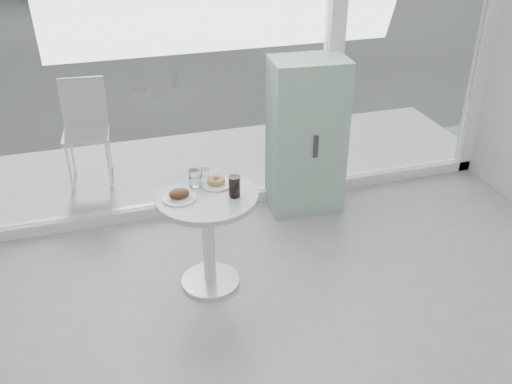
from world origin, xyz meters
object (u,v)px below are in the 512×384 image
object	(u,v)px
plate_fritter	(180,195)
water_tumbler_b	(205,177)
cola_glass	(234,187)
plate_donut	(216,182)
main_table	(208,221)
patio_chair	(86,124)
mint_cabinet	(306,136)
water_tumbler_a	(194,179)

from	to	relation	value
plate_fritter	water_tumbler_b	distance (m)	0.26
water_tumbler_b	cola_glass	bearing A→B (deg)	-56.10
cola_glass	plate_fritter	bearing A→B (deg)	168.06
plate_donut	main_table	bearing A→B (deg)	-129.84
main_table	patio_chair	distance (m)	2.08
main_table	mint_cabinet	bearing A→B (deg)	38.94
mint_cabinet	cola_glass	bearing A→B (deg)	-128.66
mint_cabinet	plate_fritter	size ratio (longest dim) A/B	5.89
plate_donut	cola_glass	xyz separation A→B (m)	(0.08, -0.20, 0.05)
water_tumbler_a	water_tumbler_b	xyz separation A→B (m)	(0.08, 0.01, -0.00)
patio_chair	water_tumbler_b	xyz separation A→B (m)	(0.79, -1.78, 0.21)
patio_chair	water_tumbler_a	bearing A→B (deg)	-63.34
main_table	water_tumbler_b	bearing A→B (deg)	79.46
mint_cabinet	patio_chair	size ratio (longest dim) A/B	1.41
main_table	water_tumbler_a	distance (m)	0.32
plate_donut	plate_fritter	bearing A→B (deg)	-157.51
water_tumbler_a	cola_glass	xyz separation A→B (m)	(0.24, -0.22, 0.02)
patio_chair	cola_glass	world-z (taller)	patio_chair
plate_fritter	water_tumbler_b	world-z (taller)	water_tumbler_b
main_table	mint_cabinet	world-z (taller)	mint_cabinet
water_tumbler_a	water_tumbler_b	distance (m)	0.08
mint_cabinet	water_tumbler_a	size ratio (longest dim) A/B	10.90
patio_chair	plate_donut	bearing A→B (deg)	-59.60
plate_fritter	plate_donut	bearing A→B (deg)	22.49
plate_fritter	cola_glass	xyz separation A→B (m)	(0.37, -0.08, 0.05)
plate_fritter	cola_glass	bearing A→B (deg)	-11.94
water_tumbler_a	water_tumbler_b	world-z (taller)	water_tumbler_a
plate_donut	water_tumbler_a	world-z (taller)	water_tumbler_a
patio_chair	cola_glass	bearing A→B (deg)	-59.78
main_table	plate_donut	world-z (taller)	plate_donut
plate_donut	water_tumbler_a	size ratio (longest dim) A/B	1.76
plate_donut	mint_cabinet	bearing A→B (deg)	37.57
patio_chair	water_tumbler_a	size ratio (longest dim) A/B	7.73
main_table	cola_glass	distance (m)	0.35
main_table	cola_glass	world-z (taller)	cola_glass
mint_cabinet	plate_fritter	xyz separation A→B (m)	(-1.27, -0.88, 0.10)
mint_cabinet	water_tumbler_b	xyz separation A→B (m)	(-1.06, -0.73, 0.13)
patio_chair	water_tumbler_b	distance (m)	1.96
cola_glass	water_tumbler_b	bearing A→B (deg)	123.90
mint_cabinet	water_tumbler_b	world-z (taller)	mint_cabinet
patio_chair	plate_fritter	size ratio (longest dim) A/B	4.18
plate_fritter	cola_glass	distance (m)	0.38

